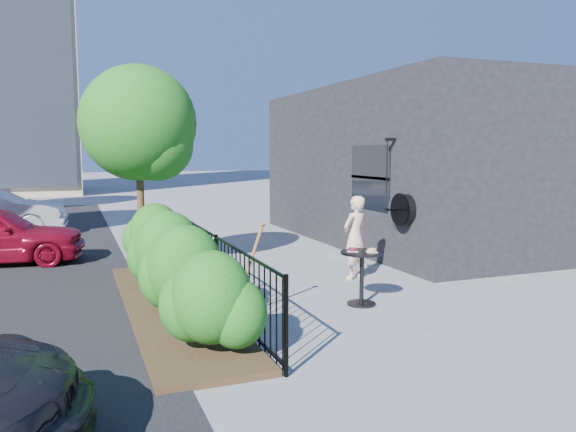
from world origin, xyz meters
name	(u,v)px	position (x,y,z in m)	size (l,w,h in m)	color
ground	(306,296)	(0.00, 0.00, 0.00)	(120.00, 120.00, 0.00)	gray
shop_building	(429,165)	(5.50, 4.50, 2.00)	(6.22, 9.00, 4.00)	black
fence	(217,269)	(-1.50, 0.00, 0.56)	(0.05, 6.05, 1.10)	black
planting_bed	(172,307)	(-2.20, 0.00, 0.04)	(1.30, 6.00, 0.08)	#382616
shrubs	(176,262)	(-2.10, 0.10, 0.70)	(1.10, 5.60, 1.24)	#1B6316
patio_tree	(142,130)	(-2.24, 2.76, 2.76)	(2.20, 2.20, 3.94)	#3F2B19
cafe_table	(362,268)	(0.58, -0.80, 0.58)	(0.66, 0.66, 0.89)	black
woman	(355,237)	(1.34, 0.85, 0.78)	(0.57, 0.37, 1.55)	beige
shovel	(247,275)	(-1.26, -0.79, 0.61)	(0.48, 0.18, 1.39)	brown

